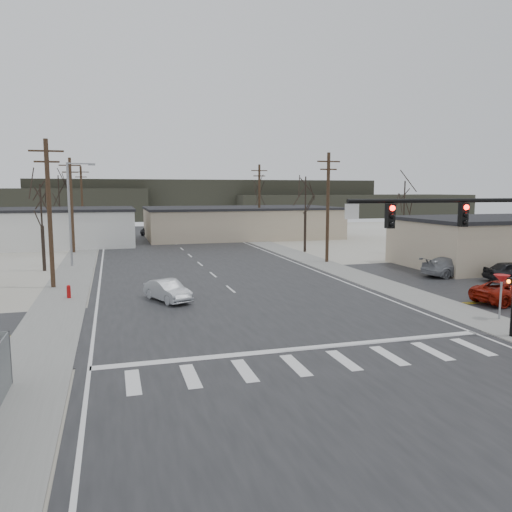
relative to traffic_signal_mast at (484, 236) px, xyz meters
The scene contains 30 objects.
ground 11.07m from the traffic_signal_mast, 141.84° to the left, with size 140.00×140.00×0.00m, color silver.
main_road 23.10m from the traffic_signal_mast, 110.42° to the left, with size 18.00×110.00×0.05m, color black.
cross_road 11.07m from the traffic_signal_mast, 141.84° to the left, with size 90.00×10.00×0.04m, color black.
parking_lot 17.81m from the traffic_signal_mast, 45.23° to the left, with size 18.00×20.00×0.03m, color black.
sidewalk_left 32.41m from the traffic_signal_mast, 125.21° to the left, with size 3.00×90.00×0.06m, color gray.
sidewalk_right 26.75m from the traffic_signal_mast, 84.10° to the left, with size 3.00×90.00×0.06m, color gray.
traffic_signal_mast is the anchor object (origin of this frame).
fire_hydrant 23.39m from the traffic_signal_mast, 141.87° to the left, with size 0.24×0.24×0.87m.
yield_sign 5.21m from the traffic_signal_mast, 36.85° to the left, with size 0.80×0.80×2.35m.
building_left_far 52.07m from the traffic_signal_mast, 117.34° to the left, with size 22.30×12.30×4.50m.
building_right_far 50.31m from the traffic_signal_mast, 87.60° to the left, with size 26.30×14.30×4.30m.
building_lot 24.44m from the traffic_signal_mast, 48.50° to the left, with size 14.30×10.30×4.30m.
upole_left_b 26.60m from the traffic_signal_mast, 136.81° to the left, with size 2.20×0.30×10.00m.
upole_left_c 42.85m from the traffic_signal_mast, 116.91° to the left, with size 2.20×0.30×10.00m.
upole_left_d 61.35m from the traffic_signal_mast, 108.43° to the left, with size 2.20×0.30×10.00m.
upole_right_a 24.48m from the traffic_signal_mast, 81.52° to the left, with size 2.20×0.30×10.00m.
upole_right_b 46.35m from the traffic_signal_mast, 85.54° to the left, with size 2.20×0.30×10.00m.
streetlight_main 33.84m from the traffic_signal_mast, 123.54° to the left, with size 2.40×0.25×9.00m.
tree_left_near 33.52m from the traffic_signal_mast, 128.57° to the left, with size 3.30×3.30×7.35m.
tree_right_mid 32.56m from the traffic_signal_mast, 81.86° to the left, with size 3.74×3.74×8.33m.
tree_left_far 56.63m from the traffic_signal_mast, 112.75° to the left, with size 3.96×3.96×8.82m.
tree_right_far 58.64m from the traffic_signal_mast, 83.04° to the left, with size 3.52×3.52×7.84m.
tree_lot 31.55m from the traffic_signal_mast, 63.43° to the left, with size 3.52×3.52×7.84m.
hill_center 102.45m from the traffic_signal_mast, 86.02° to the left, with size 80.00×18.00×9.00m, color #333026.
hill_right 105.03m from the traffic_signal_mast, 66.36° to the left, with size 60.00×18.00×5.50m, color #333026.
sedan_crossing 17.50m from the traffic_signal_mast, 136.39° to the left, with size 1.33×3.82×1.26m, color #989CA2.
car_far_a 57.45m from the traffic_signal_mast, 94.63° to the left, with size 1.98×4.87×1.41m, color black.
car_far_b 56.66m from the traffic_signal_mast, 100.53° to the left, with size 1.49×3.71×1.26m, color black.
car_parked_red 9.88m from the traffic_signal_mast, 38.91° to the left, with size 2.21×4.80×1.33m, color maroon.
car_parked_silver 17.87m from the traffic_signal_mast, 55.66° to the left, with size 2.09×5.15×1.49m, color gray.
Camera 1 is at (-7.50, -24.04, 6.63)m, focal length 35.00 mm.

